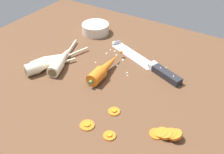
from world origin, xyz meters
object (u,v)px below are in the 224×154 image
Objects in this scene: chefs_knife at (141,59)px; carrot_slice_stray_far at (109,135)px; parsnip_mid_right at (42,66)px; carrot_slice_stray_near at (114,111)px; parsnip_front at (52,60)px; carrot_slice_stack at (166,134)px; whole_carrot at (104,69)px; parsnip_mid_left at (61,60)px; prep_bowl at (95,28)px; carrot_slice_stray_mid at (87,125)px.

carrot_slice_stray_far is at bearing -75.22° from chefs_knife.
parsnip_mid_right is at bearing 160.58° from carrot_slice_stray_far.
carrot_slice_stray_near is (30.16, -3.96, -1.62)cm from parsnip_mid_right.
parsnip_front is 46.24cm from carrot_slice_stack.
whole_carrot is 30.68cm from carrot_slice_stack.
parsnip_front reaches higher than carrot_slice_stray_near.
parsnip_mid_left reaches higher than carrot_slice_stray_near.
parsnip_mid_left reaches higher than carrot_slice_stray_far.
parsnip_mid_left is (-21.74, -16.91, 1.33)cm from chefs_knife.
carrot_slice_stack is (42.62, -10.30, -1.15)cm from parsnip_mid_left.
parsnip_front is 4.32cm from parsnip_mid_right.
parsnip_front is 1.97× the size of prep_bowl.
parsnip_mid_left reaches higher than carrot_slice_stray_mid.
parsnip_front is at bearing 154.29° from carrot_slice_stray_far.
parsnip_front and parsnip_mid_left have the same top height.
chefs_knife reaches higher than carrot_slice_stray_far.
parsnip_mid_right is 35.81cm from carrot_slice_stray_far.
carrot_slice_stray_near is at bearing -7.47° from parsnip_mid_right.
chefs_knife is 14.89cm from whole_carrot.
parsnip_mid_left is 2.86× the size of carrot_slice_stack.
chefs_knife is at bearing 37.87° from parsnip_mid_left.
parsnip_mid_left is at bearing 64.18° from parsnip_mid_right.
parsnip_front and parsnip_mid_right have the same top height.
carrot_slice_stray_far is at bearing 1.06° from carrot_slice_stray_mid.
whole_carrot is at bearing 131.89° from carrot_slice_stray_near.
carrot_slice_stack is (45.46, -4.43, -1.15)cm from parsnip_mid_right.
parsnip_front is 0.95× the size of parsnip_mid_left.
parsnip_front is 31.25cm from carrot_slice_stray_near.
whole_carrot reaches higher than parsnip_mid_right.
prep_bowl is at bearing 91.60° from parsnip_mid_right.
carrot_slice_stack is at bearing 22.31° from carrot_slice_stray_mid.
carrot_slice_stray_near is at bearing 68.40° from carrot_slice_stray_mid.
whole_carrot is at bearing 15.86° from parsnip_front.
prep_bowl is at bearing 130.70° from whole_carrot.
parsnip_mid_left is 1.40× the size of parsnip_mid_right.
carrot_slice_stray_mid is (8.83, -21.47, -1.74)cm from whole_carrot.
carrot_slice_stray_near is at bearing -78.23° from chefs_knife.
whole_carrot is 18.09cm from carrot_slice_stray_near.
whole_carrot is 2.65× the size of carrot_slice_stack.
carrot_slice_stray_near is (27.32, -9.83, -1.62)cm from parsnip_mid_left.
carrot_slice_stray_near is at bearing -48.85° from prep_bowl.
carrot_slice_stray_mid is at bearing -178.94° from carrot_slice_stray_far.
carrot_slice_stray_mid is 1.19× the size of carrot_slice_stray_far.
carrot_slice_stack is at bearing -10.91° from parsnip_front.
parsnip_front is at bearing -143.01° from chefs_knife.
prep_bowl is at bearing 92.00° from parsnip_front.
whole_carrot is 6.54× the size of carrot_slice_stray_far.
parsnip_mid_left is 43.87cm from carrot_slice_stack.
carrot_slice_stray_mid is at bearing -57.42° from prep_bowl.
whole_carrot is 0.97× the size of parsnip_front.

